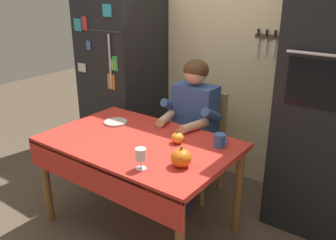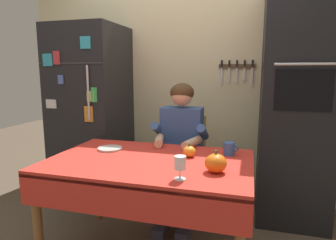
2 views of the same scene
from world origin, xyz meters
name	(u,v)px [view 1 (image 1 of 2)]	position (x,y,z in m)	size (l,w,h in m)	color
ground_plane	(133,230)	(0.00, 0.00, 0.00)	(10.00, 10.00, 0.00)	brown
back_wall_assembly	(229,43)	(0.05, 1.35, 1.30)	(3.70, 0.13, 2.60)	beige
refrigerator	(123,78)	(-0.95, 0.96, 0.90)	(0.68, 0.71, 1.80)	black
wall_oven	(327,96)	(1.05, 1.00, 1.05)	(0.60, 0.64, 2.10)	black
dining_table	(137,152)	(0.00, 0.08, 0.66)	(1.40, 0.90, 0.74)	brown
chair_behind_person	(202,138)	(0.08, 0.87, 0.51)	(0.40, 0.40, 0.93)	tan
seated_person	(191,120)	(0.08, 0.68, 0.74)	(0.47, 0.55, 1.25)	#38384C
coffee_mug	(220,140)	(0.53, 0.36, 0.79)	(0.11, 0.08, 0.09)	#2D569E
wine_glass	(141,155)	(0.30, -0.22, 0.83)	(0.07, 0.07, 0.14)	white
pumpkin_large	(181,158)	(0.48, -0.04, 0.80)	(0.13, 0.13, 0.14)	orange
pumpkin_medium	(177,138)	(0.26, 0.23, 0.78)	(0.09, 0.09, 0.10)	orange
serving_tray	(116,122)	(-0.38, 0.25, 0.75)	(0.19, 0.19, 0.02)	#B7B2A8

